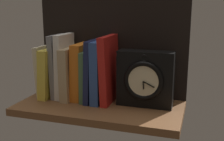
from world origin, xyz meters
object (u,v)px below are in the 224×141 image
at_px(book_cream_twain, 46,70).
at_px(book_orange_pandolfini, 81,71).
at_px(book_navy_bierce, 94,70).
at_px(framed_clock, 145,79).
at_px(book_yellow_seinlanguage, 52,72).
at_px(book_blue_modern, 101,71).
at_px(book_green_romantic, 89,75).
at_px(book_tan_shortstories, 72,73).
at_px(book_red_requiem, 109,69).
at_px(book_white_catcher, 65,66).
at_px(book_gray_chess, 59,66).

bearing_deg(book_cream_twain, book_orange_pandolfini, 0.00).
height_order(book_orange_pandolfini, book_navy_bierce, book_navy_bierce).
relative_size(book_navy_bierce, framed_clock, 1.16).
bearing_deg(book_yellow_seinlanguage, book_blue_modern, 0.00).
xyz_separation_m(book_orange_pandolfini, book_green_romantic, (0.03, 0.00, -0.01)).
bearing_deg(book_cream_twain, framed_clock, -1.41).
bearing_deg(book_orange_pandolfini, book_yellow_seinlanguage, 180.00).
height_order(book_cream_twain, book_blue_modern, book_blue_modern).
xyz_separation_m(book_tan_shortstories, book_green_romantic, (0.07, 0.00, -0.00)).
bearing_deg(book_red_requiem, book_navy_bierce, 180.00).
height_order(book_cream_twain, book_red_requiem, book_red_requiem).
bearing_deg(book_navy_bierce, book_tan_shortstories, 180.00).
relative_size(book_white_catcher, book_red_requiem, 1.00).
bearing_deg(book_cream_twain, book_red_requiem, -0.00).
relative_size(book_yellow_seinlanguage, framed_clock, 0.96).
relative_size(book_cream_twain, book_orange_pandolfini, 0.93).
height_order(book_cream_twain, book_tan_shortstories, same).
relative_size(book_gray_chess, book_orange_pandolfini, 1.15).
xyz_separation_m(book_gray_chess, framed_clock, (0.34, -0.01, -0.02)).
bearing_deg(book_white_catcher, book_yellow_seinlanguage, 180.00).
relative_size(book_red_requiem, framed_clock, 1.24).
bearing_deg(book_red_requiem, book_orange_pandolfini, 180.00).
relative_size(book_yellow_seinlanguage, book_orange_pandolfini, 0.89).
height_order(book_white_catcher, book_blue_modern, book_white_catcher).
distance_m(book_gray_chess, framed_clock, 0.34).
bearing_deg(book_navy_bierce, book_yellow_seinlanguage, 180.00).
xyz_separation_m(book_white_catcher, book_navy_bierce, (0.12, -0.00, -0.01)).
height_order(book_yellow_seinlanguage, book_orange_pandolfini, book_orange_pandolfini).
bearing_deg(book_navy_bierce, book_cream_twain, 180.00).
distance_m(book_white_catcher, book_red_requiem, 0.18).
bearing_deg(book_red_requiem, framed_clock, -4.16).
height_order(book_white_catcher, book_red_requiem, same).
xyz_separation_m(book_green_romantic, book_red_requiem, (0.08, -0.00, 0.03)).
height_order(book_yellow_seinlanguage, book_white_catcher, book_white_catcher).
xyz_separation_m(book_gray_chess, book_tan_shortstories, (0.05, -0.00, -0.02)).
relative_size(book_yellow_seinlanguage, book_white_catcher, 0.77).
distance_m(book_tan_shortstories, book_orange_pandolfini, 0.04).
relative_size(book_cream_twain, book_yellow_seinlanguage, 1.04).
bearing_deg(book_blue_modern, book_orange_pandolfini, 180.00).
distance_m(book_tan_shortstories, book_blue_modern, 0.12).
height_order(book_cream_twain, book_orange_pandolfini, book_orange_pandolfini).
distance_m(book_cream_twain, book_navy_bierce, 0.20).
relative_size(book_orange_pandolfini, book_green_romantic, 1.13).
bearing_deg(book_gray_chess, framed_clock, -1.66).
bearing_deg(book_red_requiem, book_gray_chess, 180.00).
bearing_deg(book_red_requiem, book_cream_twain, 180.00).
distance_m(book_cream_twain, book_yellow_seinlanguage, 0.03).
bearing_deg(book_orange_pandolfini, book_blue_modern, 0.00).
height_order(book_gray_chess, book_navy_bierce, book_gray_chess).
bearing_deg(book_gray_chess, book_orange_pandolfini, 0.00).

